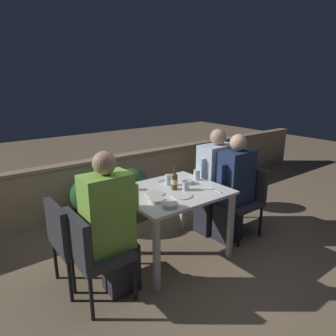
{
  "coord_description": "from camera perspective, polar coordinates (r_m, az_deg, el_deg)",
  "views": [
    {
      "loc": [
        -1.77,
        -2.26,
        1.82
      ],
      "look_at": [
        0.0,
        0.07,
        0.97
      ],
      "focal_mm": 32.0,
      "sensor_mm": 36.0,
      "label": 1
    }
  ],
  "objects": [
    {
      "name": "ground_plane",
      "position": [
        3.4,
        0.71,
        -16.16
      ],
      "size": [
        16.0,
        16.0,
        0.0
      ],
      "primitive_type": "plane",
      "color": "#847056"
    },
    {
      "name": "parapet_wall",
      "position": [
        4.46,
        -11.84,
        -2.81
      ],
      "size": [
        9.0,
        0.18,
        0.77
      ],
      "color": "tan",
      "rests_on": "ground_plane"
    },
    {
      "name": "dining_table",
      "position": [
        3.1,
        0.75,
        -5.82
      ],
      "size": [
        1.05,
        0.89,
        0.75
      ],
      "color": "white",
      "rests_on": "ground_plane"
    },
    {
      "name": "planter_hedge",
      "position": [
        3.94,
        -10.63,
        -5.31
      ],
      "size": [
        1.06,
        0.47,
        0.71
      ],
      "color": "brown",
      "rests_on": "ground_plane"
    },
    {
      "name": "chair_left_near",
      "position": [
        2.61,
        -14.48,
        -14.65
      ],
      "size": [
        0.46,
        0.45,
        0.83
      ],
      "color": "#333338",
      "rests_on": "ground_plane"
    },
    {
      "name": "person_green_blouse",
      "position": [
        2.6,
        -10.73,
        -10.71
      ],
      "size": [
        0.48,
        0.26,
        1.3
      ],
      "color": "#282833",
      "rests_on": "ground_plane"
    },
    {
      "name": "chair_left_far",
      "position": [
        2.85,
        -18.06,
        -12.18
      ],
      "size": [
        0.46,
        0.45,
        0.83
      ],
      "color": "#333338",
      "rests_on": "ground_plane"
    },
    {
      "name": "chair_right_near",
      "position": [
        3.73,
        14.23,
        -4.96
      ],
      "size": [
        0.46,
        0.45,
        0.83
      ],
      "color": "#333338",
      "rests_on": "ground_plane"
    },
    {
      "name": "person_navy_jumper",
      "position": [
        3.54,
        12.38,
        -3.75
      ],
      "size": [
        0.48,
        0.26,
        1.26
      ],
      "color": "#282833",
      "rests_on": "ground_plane"
    },
    {
      "name": "chair_right_far",
      "position": [
        3.88,
        10.71,
        -3.88
      ],
      "size": [
        0.46,
        0.45,
        0.83
      ],
      "color": "#333338",
      "rests_on": "ground_plane"
    },
    {
      "name": "person_blue_shirt",
      "position": [
        3.7,
        8.79,
        -2.53
      ],
      "size": [
        0.51,
        0.26,
        1.28
      ],
      "color": "#282833",
      "rests_on": "ground_plane"
    },
    {
      "name": "beer_bottle",
      "position": [
        3.05,
        1.26,
        -2.43
      ],
      "size": [
        0.06,
        0.06,
        0.25
      ],
      "color": "brown",
      "rests_on": "dining_table"
    },
    {
      "name": "plate_0",
      "position": [
        2.96,
        -2.54,
        -4.93
      ],
      "size": [
        0.19,
        0.19,
        0.01
      ],
      "color": "silver",
      "rests_on": "dining_table"
    },
    {
      "name": "plate_1",
      "position": [
        2.91,
        2.55,
        -5.26
      ],
      "size": [
        0.21,
        0.21,
        0.01
      ],
      "color": "white",
      "rests_on": "dining_table"
    },
    {
      "name": "bowl_0",
      "position": [
        3.25,
        3.97,
        -2.63
      ],
      "size": [
        0.12,
        0.12,
        0.04
      ],
      "color": "beige",
      "rests_on": "dining_table"
    },
    {
      "name": "bowl_1",
      "position": [
        2.77,
        -2.1,
        -6.1
      ],
      "size": [
        0.15,
        0.15,
        0.04
      ],
      "color": "beige",
      "rests_on": "dining_table"
    },
    {
      "name": "bowl_2",
      "position": [
        2.65,
        0.35,
        -7.03
      ],
      "size": [
        0.15,
        0.15,
        0.04
      ],
      "color": "silver",
      "rests_on": "dining_table"
    },
    {
      "name": "glass_cup_0",
      "position": [
        3.19,
        -0.02,
        -2.27
      ],
      "size": [
        0.06,
        0.06,
        0.12
      ],
      "color": "silver",
      "rests_on": "dining_table"
    },
    {
      "name": "glass_cup_1",
      "position": [
        3.08,
        -8.04,
        -3.1
      ],
      "size": [
        0.07,
        0.07,
        0.12
      ],
      "color": "silver",
      "rests_on": "dining_table"
    },
    {
      "name": "glass_cup_2",
      "position": [
        3.38,
        5.49,
        -1.31
      ],
      "size": [
        0.07,
        0.07,
        0.11
      ],
      "color": "silver",
      "rests_on": "dining_table"
    },
    {
      "name": "glass_cup_3",
      "position": [
        3.05,
        3.34,
        -3.41
      ],
      "size": [
        0.07,
        0.07,
        0.09
      ],
      "color": "silver",
      "rests_on": "dining_table"
    },
    {
      "name": "fork_0",
      "position": [
        2.95,
        -7.1,
        -5.13
      ],
      "size": [
        0.17,
        0.03,
        0.01
      ],
      "color": "silver",
      "rests_on": "dining_table"
    },
    {
      "name": "fork_1",
      "position": [
        3.35,
        -1.01,
        -2.36
      ],
      "size": [
        0.17,
        0.04,
        0.01
      ],
      "color": "silver",
      "rests_on": "dining_table"
    },
    {
      "name": "fork_2",
      "position": [
        3.09,
        9.24,
        -4.2
      ],
      "size": [
        0.05,
        0.17,
        0.01
      ],
      "color": "silver",
      "rests_on": "dining_table"
    },
    {
      "name": "potted_plant",
      "position": [
        4.4,
        8.83,
        -1.4
      ],
      "size": [
        0.42,
        0.42,
        0.82
      ],
      "color": "#9E5638",
      "rests_on": "ground_plane"
    }
  ]
}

